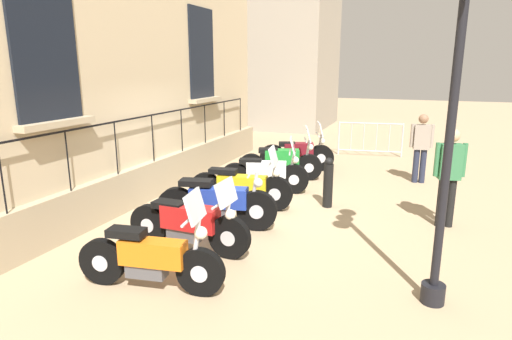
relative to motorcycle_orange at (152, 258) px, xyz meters
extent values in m
plane|color=tan|center=(-0.27, 3.40, -0.42)|extent=(60.00, 60.00, 0.00)
cube|color=#C6B28E|center=(-2.64, 3.40, 3.60)|extent=(0.60, 11.29, 8.04)
cube|color=tan|center=(-2.26, 3.40, -0.03)|extent=(0.20, 11.29, 0.79)
cube|color=black|center=(-2.32, 5.88, 2.64)|extent=(0.06, 1.22, 2.22)
cube|color=tan|center=(-2.24, 5.88, 1.48)|extent=(0.24, 1.42, 0.10)
cube|color=black|center=(-2.32, 0.91, 2.64)|extent=(0.06, 1.22, 2.22)
cube|color=tan|center=(-2.24, 0.91, 1.48)|extent=(0.24, 1.42, 0.10)
cube|color=black|center=(-2.22, 3.40, 1.35)|extent=(0.03, 9.48, 0.03)
cylinder|color=black|center=(-2.22, -0.16, 0.86)|extent=(0.02, 0.02, 0.98)
cylinder|color=black|center=(-2.22, 1.03, 0.86)|extent=(0.02, 0.02, 0.98)
cylinder|color=black|center=(-2.22, 2.21, 0.86)|extent=(0.02, 0.02, 0.98)
cylinder|color=black|center=(-2.22, 3.40, 0.86)|extent=(0.02, 0.02, 0.98)
cylinder|color=black|center=(-2.22, 4.58, 0.86)|extent=(0.02, 0.02, 0.98)
cylinder|color=black|center=(-2.22, 5.77, 0.86)|extent=(0.02, 0.02, 0.98)
cylinder|color=black|center=(-2.22, 6.95, 0.86)|extent=(0.02, 0.02, 0.98)
cylinder|color=black|center=(-2.22, 8.14, 0.86)|extent=(0.02, 0.02, 0.98)
cylinder|color=black|center=(0.64, 0.09, -0.11)|extent=(0.63, 0.20, 0.62)
cylinder|color=silver|center=(0.64, 0.09, -0.11)|extent=(0.23, 0.16, 0.22)
cylinder|color=black|center=(-0.69, -0.10, -0.11)|extent=(0.63, 0.20, 0.62)
cylinder|color=silver|center=(-0.69, -0.10, -0.11)|extent=(0.23, 0.16, 0.22)
cube|color=orange|center=(0.02, 0.00, 0.08)|extent=(0.87, 0.38, 0.32)
cube|color=#4C4C51|center=(-0.08, -0.01, -0.14)|extent=(0.53, 0.28, 0.22)
cube|color=black|center=(-0.32, -0.05, 0.32)|extent=(0.50, 0.30, 0.10)
cylinder|color=silver|center=(0.59, 0.08, 0.24)|extent=(0.17, 0.08, 0.71)
cylinder|color=silver|center=(0.54, 0.08, 0.58)|extent=(0.12, 0.57, 0.04)
sphere|color=white|center=(0.66, 0.09, 0.40)|extent=(0.16, 0.16, 0.16)
cylinder|color=silver|center=(-0.26, 0.10, -0.25)|extent=(0.76, 0.19, 0.08)
cube|color=silver|center=(0.60, 0.08, 0.73)|extent=(0.19, 0.48, 0.36)
cylinder|color=black|center=(0.53, 1.18, -0.10)|extent=(0.65, 0.13, 0.65)
cylinder|color=silver|center=(0.53, 1.18, -0.10)|extent=(0.23, 0.14, 0.23)
cylinder|color=black|center=(-0.87, 1.21, -0.10)|extent=(0.65, 0.13, 0.65)
cylinder|color=silver|center=(-0.87, 1.21, -0.10)|extent=(0.23, 0.14, 0.23)
cube|color=red|center=(-0.12, 1.20, 0.12)|extent=(0.90, 0.32, 0.36)
cube|color=#4C4C51|center=(-0.22, 1.20, -0.13)|extent=(0.54, 0.25, 0.23)
cube|color=black|center=(-0.48, 1.20, 0.28)|extent=(0.50, 0.28, 0.10)
cylinder|color=silver|center=(0.48, 1.18, 0.17)|extent=(0.16, 0.06, 0.54)
cylinder|color=silver|center=(0.43, 1.19, 0.43)|extent=(0.05, 0.66, 0.04)
sphere|color=white|center=(0.55, 1.18, 0.25)|extent=(0.16, 0.16, 0.16)
cylinder|color=silver|center=(-0.39, 1.36, -0.24)|extent=(0.80, 0.09, 0.08)
cube|color=silver|center=(0.49, 1.18, 0.58)|extent=(0.13, 0.54, 0.36)
cylinder|color=black|center=(0.51, 2.38, -0.07)|extent=(0.72, 0.30, 0.70)
cylinder|color=silver|center=(0.51, 2.38, -0.07)|extent=(0.28, 0.22, 0.24)
cylinder|color=black|center=(-0.88, 2.06, -0.07)|extent=(0.72, 0.30, 0.70)
cylinder|color=silver|center=(-0.88, 2.06, -0.07)|extent=(0.28, 0.22, 0.24)
cube|color=#1E389E|center=(-0.13, 2.23, 0.14)|extent=(1.04, 0.53, 0.34)
cube|color=#4C4C51|center=(-0.23, 2.21, -0.11)|extent=(0.64, 0.38, 0.24)
cube|color=black|center=(-0.52, 2.14, 0.39)|extent=(0.61, 0.40, 0.10)
cylinder|color=silver|center=(0.46, 2.37, 0.27)|extent=(0.17, 0.09, 0.69)
cylinder|color=silver|center=(0.42, 2.36, 0.60)|extent=(0.19, 0.68, 0.04)
sphere|color=white|center=(0.53, 2.38, 0.42)|extent=(0.16, 0.16, 0.16)
cylinder|color=silver|center=(-0.47, 2.33, -0.23)|extent=(0.89, 0.28, 0.08)
cylinder|color=black|center=(0.48, 3.45, -0.08)|extent=(0.70, 0.21, 0.69)
cylinder|color=silver|center=(0.48, 3.45, -0.08)|extent=(0.26, 0.17, 0.24)
cylinder|color=black|center=(-0.92, 3.25, -0.08)|extent=(0.70, 0.21, 0.69)
cylinder|color=silver|center=(-0.92, 3.25, -0.08)|extent=(0.26, 0.17, 0.24)
cube|color=gold|center=(-0.17, 3.36, 0.11)|extent=(1.01, 0.40, 0.29)
cube|color=#4C4C51|center=(-0.27, 3.34, -0.11)|extent=(0.61, 0.29, 0.24)
cube|color=black|center=(-0.56, 3.30, 0.32)|extent=(0.58, 0.31, 0.10)
cylinder|color=silver|center=(0.44, 3.44, 0.22)|extent=(0.17, 0.08, 0.61)
cylinder|color=silver|center=(0.39, 3.44, 0.52)|extent=(0.12, 0.58, 0.04)
sphere|color=white|center=(0.50, 3.45, 0.34)|extent=(0.16, 0.16, 0.16)
cylinder|color=silver|center=(-0.48, 3.46, -0.23)|extent=(0.88, 0.20, 0.08)
cube|color=silver|center=(0.45, 3.45, 0.67)|extent=(0.19, 0.49, 0.36)
cylinder|color=black|center=(0.50, 4.72, -0.10)|extent=(0.67, 0.32, 0.65)
cylinder|color=silver|center=(0.50, 4.72, -0.10)|extent=(0.26, 0.23, 0.23)
cylinder|color=black|center=(-0.78, 4.38, -0.10)|extent=(0.67, 0.32, 0.65)
cylinder|color=silver|center=(-0.78, 4.38, -0.10)|extent=(0.26, 0.23, 0.23)
cube|color=silver|center=(-0.09, 4.56, 0.11)|extent=(0.91, 0.49, 0.34)
cube|color=#4C4C51|center=(-0.19, 4.54, -0.13)|extent=(0.56, 0.35, 0.23)
cube|color=black|center=(-0.43, 4.47, 0.29)|extent=(0.54, 0.36, 0.10)
cylinder|color=silver|center=(0.45, 4.71, 0.21)|extent=(0.17, 0.10, 0.62)
cylinder|color=silver|center=(0.41, 4.70, 0.51)|extent=(0.19, 0.59, 0.04)
sphere|color=white|center=(0.52, 4.73, 0.33)|extent=(0.16, 0.16, 0.16)
cylinder|color=silver|center=(-0.39, 4.64, -0.24)|extent=(0.78, 0.28, 0.08)
cube|color=silver|center=(0.46, 4.71, 0.66)|extent=(0.25, 0.50, 0.36)
cylinder|color=black|center=(0.53, 5.95, -0.10)|extent=(0.66, 0.35, 0.65)
cylinder|color=silver|center=(0.53, 5.95, -0.10)|extent=(0.27, 0.24, 0.23)
cylinder|color=black|center=(-0.83, 5.51, -0.10)|extent=(0.66, 0.35, 0.65)
cylinder|color=silver|center=(-0.83, 5.51, -0.10)|extent=(0.27, 0.24, 0.23)
cube|color=#1E842D|center=(-0.10, 5.75, 0.14)|extent=(0.90, 0.57, 0.40)
cube|color=#4C4C51|center=(-0.19, 5.71, -0.13)|extent=(0.56, 0.41, 0.23)
cube|color=black|center=(-0.43, 5.64, 0.32)|extent=(0.54, 0.43, 0.10)
cylinder|color=silver|center=(0.48, 5.94, 0.24)|extent=(0.17, 0.11, 0.69)
cylinder|color=silver|center=(0.44, 5.92, 0.59)|extent=(0.26, 0.70, 0.04)
sphere|color=white|center=(0.55, 5.96, 0.41)|extent=(0.16, 0.16, 0.16)
cylinder|color=silver|center=(-0.40, 5.84, -0.25)|extent=(0.74, 0.31, 0.08)
cube|color=silver|center=(0.49, 5.94, 0.74)|extent=(0.30, 0.60, 0.36)
cylinder|color=black|center=(0.59, 7.01, -0.07)|extent=(0.71, 0.37, 0.70)
cylinder|color=silver|center=(0.59, 7.01, -0.07)|extent=(0.29, 0.24, 0.24)
cylinder|color=black|center=(-0.63, 6.59, -0.07)|extent=(0.71, 0.37, 0.70)
cylinder|color=silver|center=(-0.63, 6.59, -0.07)|extent=(0.29, 0.24, 0.24)
cube|color=maroon|center=(0.03, 6.82, 0.15)|extent=(0.83, 0.56, 0.37)
cube|color=#4C4C51|center=(-0.07, 6.79, -0.11)|extent=(0.52, 0.39, 0.24)
cube|color=black|center=(-0.27, 6.71, 0.30)|extent=(0.50, 0.41, 0.10)
cylinder|color=silver|center=(0.54, 7.00, 0.24)|extent=(0.17, 0.11, 0.64)
cylinder|color=silver|center=(0.50, 6.98, 0.56)|extent=(0.27, 0.68, 0.04)
sphere|color=white|center=(0.61, 7.02, 0.38)|extent=(0.16, 0.16, 0.16)
cylinder|color=silver|center=(-0.26, 6.91, -0.23)|extent=(0.68, 0.30, 0.08)
cube|color=silver|center=(0.55, 7.00, 0.71)|extent=(0.31, 0.59, 0.36)
cylinder|color=black|center=(3.32, 0.93, -0.30)|extent=(0.28, 0.28, 0.24)
cylinder|color=black|center=(3.32, 0.93, 1.41)|extent=(0.10, 0.10, 3.67)
cylinder|color=#B7B7BF|center=(0.64, 9.38, 0.10)|extent=(0.05, 0.05, 1.05)
cylinder|color=#B7B7BF|center=(2.55, 9.63, 0.10)|extent=(0.05, 0.05, 1.05)
cylinder|color=#B7B7BF|center=(1.60, 9.50, 0.60)|extent=(1.91, 0.29, 0.04)
cylinder|color=#B7B7BF|center=(1.60, 9.50, -0.27)|extent=(1.91, 0.29, 0.04)
cylinder|color=#B7B7BF|center=(1.03, 9.43, 0.18)|extent=(0.02, 0.02, 0.87)
cylinder|color=#B7B7BF|center=(1.41, 9.48, 0.18)|extent=(0.02, 0.02, 0.87)
cylinder|color=#B7B7BF|center=(1.79, 9.53, 0.18)|extent=(0.02, 0.02, 0.87)
cylinder|color=#B7B7BF|center=(2.17, 9.58, 0.18)|extent=(0.02, 0.02, 0.87)
cylinder|color=black|center=(1.40, 4.05, 0.02)|extent=(0.19, 0.19, 0.89)
sphere|color=black|center=(1.40, 4.05, 0.50)|extent=(0.17, 0.17, 0.17)
cylinder|color=black|center=(3.47, 3.70, 0.01)|extent=(0.14, 0.14, 0.87)
cylinder|color=black|center=(3.63, 3.74, 0.01)|extent=(0.14, 0.14, 0.87)
cube|color=#337247|center=(3.55, 3.72, 0.75)|extent=(0.40, 0.30, 0.62)
sphere|color=tan|center=(3.55, 3.72, 1.21)|extent=(0.24, 0.24, 0.24)
cylinder|color=#337247|center=(3.34, 3.66, 0.78)|extent=(0.09, 0.09, 0.58)
cylinder|color=#337247|center=(3.76, 3.77, 0.78)|extent=(0.09, 0.09, 0.58)
cylinder|color=#23283D|center=(3.00, 6.66, -0.01)|extent=(0.14, 0.14, 0.82)
cylinder|color=#23283D|center=(3.16, 6.68, -0.01)|extent=(0.14, 0.14, 0.82)
cube|color=gray|center=(3.08, 6.67, 0.69)|extent=(0.39, 0.27, 0.58)
sphere|color=#8C664C|center=(3.08, 6.67, 1.13)|extent=(0.22, 0.22, 0.22)
cylinder|color=gray|center=(2.86, 6.64, 0.72)|extent=(0.09, 0.09, 0.55)
cylinder|color=gray|center=(3.30, 6.70, 0.72)|extent=(0.09, 0.09, 0.55)
cube|color=#9E9384|center=(-3.80, 15.33, 3.93)|extent=(5.71, 4.75, 8.72)
camera|label=1|loc=(3.00, -4.20, 2.37)|focal=30.25mm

